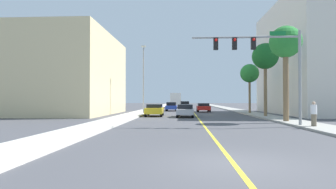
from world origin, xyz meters
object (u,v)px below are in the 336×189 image
Objects in this scene: palm_mid at (265,57)px; car_silver at (185,110)px; traffic_signal_mast at (264,56)px; delivery_truck at (176,100)px; palm_far at (249,74)px; car_blue at (171,106)px; car_red at (203,107)px; car_yellow at (155,110)px; street_lamp at (143,76)px; pedestrian at (314,114)px; car_black at (185,105)px; palm_near at (286,44)px.

car_silver is at bearing 178.75° from palm_mid.
delivery_truck is at bearing 99.39° from traffic_signal_mast.
palm_far is 14.70m from car_blue.
car_red is 0.98× the size of car_yellow.
car_red is (-2.59, 23.20, -4.23)m from traffic_signal_mast.
traffic_signal_mast is 27.94m from car_blue.
car_silver is at bearing -46.79° from street_lamp.
car_red is at bearing 147.07° from pedestrian.
car_black is at bearing 103.29° from car_red.
pedestrian is at bearing -87.14° from palm_near.
car_red is 2.51× the size of pedestrian.
pedestrian is at bearing -90.41° from palm_far.
palm_near is at bearing -77.92° from car_black.
traffic_signal_mast is 0.97× the size of palm_near.
pedestrian is at bearing -51.64° from street_lamp.
car_yellow is (-11.55, 8.45, -5.64)m from palm_near.
car_red is (8.19, 6.85, -4.24)m from street_lamp.
palm_far is 3.96× the size of pedestrian.
car_red is 21.81m from delivery_truck.
street_lamp reaches higher than car_blue.
street_lamp is 11.49m from car_red.
car_red is at bearing 134.16° from palm_far.
street_lamp reaches higher than palm_far.
delivery_truck is (3.43, 28.10, -3.20)m from street_lamp.
car_red is at bearing -33.79° from car_blue.
palm_near reaches higher than car_red.
pedestrian reaches higher than car_blue.
car_silver is at bearing 158.84° from car_yellow.
palm_near is at bearing -91.43° from palm_far.
car_black is at bearing 98.79° from traffic_signal_mast.
car_silver is at bearing -87.29° from delivery_truck.
palm_near is 6.95m from pedestrian.
car_blue reaches higher than car_yellow.
street_lamp is 1.18× the size of delivery_truck.
palm_far is 1.55× the size of car_yellow.
palm_far is 9.23m from car_red.
car_silver is 0.57× the size of delivery_truck.
palm_mid reaches higher than pedestrian.
car_blue is 6.04m from car_red.
car_black is at bearing 109.10° from palm_mid.
palm_mid is (3.05, 10.44, 1.43)m from traffic_signal_mast.
car_red is (-5.63, 12.76, -5.67)m from palm_mid.
car_yellow is at bearing 126.74° from traffic_signal_mast.
car_yellow is 32.61m from delivery_truck.
delivery_truck is (-10.40, 34.02, -4.63)m from palm_mid.
palm_far is at bearing -69.62° from delivery_truck.
traffic_signal_mast reaches higher than palm_far.
car_blue is 1.05× the size of car_yellow.
traffic_signal_mast is at bearing -153.36° from pedestrian.
palm_far is 1.38× the size of car_black.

